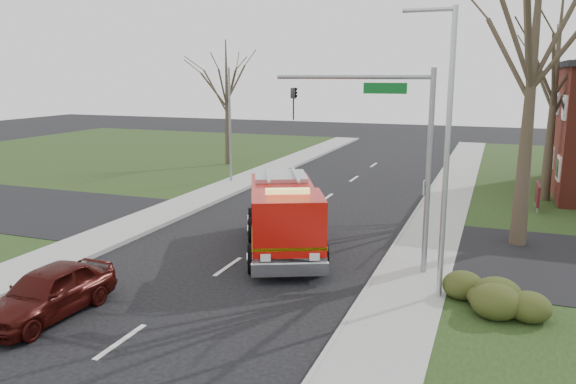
% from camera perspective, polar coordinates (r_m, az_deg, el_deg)
% --- Properties ---
extents(ground, '(120.00, 120.00, 0.00)m').
position_cam_1_polar(ground, '(19.87, -6.10, -7.56)').
color(ground, black).
rests_on(ground, ground).
extents(sidewalk_right, '(2.40, 80.00, 0.15)m').
position_cam_1_polar(sidewalk_right, '(18.07, 12.01, -9.52)').
color(sidewalk_right, gray).
rests_on(sidewalk_right, ground).
extents(sidewalk_left, '(2.40, 80.00, 0.15)m').
position_cam_1_polar(sidewalk_left, '(23.19, -19.99, -5.18)').
color(sidewalk_left, gray).
rests_on(sidewalk_left, ground).
extents(health_center_sign, '(0.12, 2.00, 1.40)m').
position_cam_1_polar(health_center_sign, '(29.82, 24.02, -0.22)').
color(health_center_sign, '#451013').
rests_on(health_center_sign, ground).
extents(hedge_corner, '(2.80, 2.00, 0.90)m').
position_cam_1_polar(hedge_corner, '(16.81, 21.15, -9.90)').
color(hedge_corner, '#343C16').
rests_on(hedge_corner, lawn_right).
extents(bare_tree_near, '(6.00, 6.00, 12.00)m').
position_cam_1_polar(bare_tree_near, '(22.74, 23.72, 12.98)').
color(bare_tree_near, '#31281D').
rests_on(bare_tree_near, ground).
extents(bare_tree_far, '(5.25, 5.25, 10.50)m').
position_cam_1_polar(bare_tree_far, '(31.80, 25.56, 10.55)').
color(bare_tree_far, '#31281D').
rests_on(bare_tree_far, ground).
extents(bare_tree_left, '(4.50, 4.50, 9.00)m').
position_cam_1_polar(bare_tree_left, '(41.12, -6.26, 10.36)').
color(bare_tree_left, '#31281D').
rests_on(bare_tree_left, ground).
extents(traffic_signal_mast, '(5.29, 0.18, 6.80)m').
position_cam_1_polar(traffic_signal_mast, '(18.59, 10.31, 5.88)').
color(traffic_signal_mast, gray).
rests_on(traffic_signal_mast, ground).
extents(streetlight_pole, '(1.48, 0.16, 8.40)m').
position_cam_1_polar(streetlight_pole, '(16.39, 15.67, 4.29)').
color(streetlight_pole, '#B7BABF').
rests_on(streetlight_pole, ground).
extents(utility_pole_far, '(0.14, 0.14, 7.00)m').
position_cam_1_polar(utility_pole_far, '(34.45, -5.91, 6.65)').
color(utility_pole_far, gray).
rests_on(utility_pole_far, ground).
extents(fire_engine, '(5.14, 7.51, 2.88)m').
position_cam_1_polar(fire_engine, '(21.10, -0.44, -2.64)').
color(fire_engine, '#B80E08').
rests_on(fire_engine, ground).
extents(parked_car_maroon, '(1.82, 4.23, 1.42)m').
position_cam_1_polar(parked_car_maroon, '(17.03, -23.21, -9.32)').
color(parked_car_maroon, '#360B08').
rests_on(parked_car_maroon, ground).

